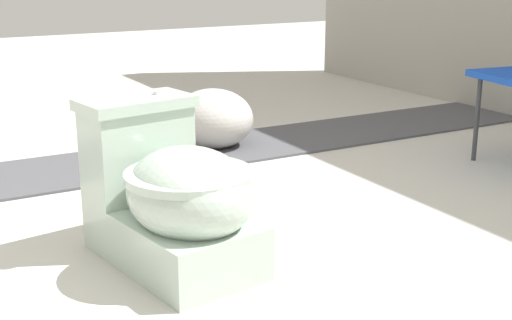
{
  "coord_description": "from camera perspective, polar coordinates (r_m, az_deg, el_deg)",
  "views": [
    {
      "loc": [
        1.95,
        -0.69,
        0.95
      ],
      "look_at": [
        -0.02,
        0.41,
        0.3
      ],
      "focal_mm": 50.0,
      "sensor_mm": 36.0,
      "label": 1
    }
  ],
  "objects": [
    {
      "name": "ground_plane",
      "position": [
        2.27,
        -8.86,
        -8.79
      ],
      "size": [
        14.0,
        14.0,
        0.0
      ],
      "primitive_type": "plane",
      "color": "beige"
    },
    {
      "name": "gravel_strip",
      "position": [
        3.47,
        -7.99,
        0.14
      ],
      "size": [
        0.56,
        8.0,
        0.01
      ],
      "primitive_type": "cube",
      "color": "#4C4C51",
      "rests_on": "ground"
    },
    {
      "name": "boulder_near",
      "position": [
        3.63,
        -3.44,
        3.34
      ],
      "size": [
        0.52,
        0.5,
        0.3
      ],
      "primitive_type": "ellipsoid",
      "rotation": [
        0.0,
        0.0,
        0.3
      ],
      "color": "#B7B2AD",
      "rests_on": "ground"
    },
    {
      "name": "toilet",
      "position": [
        2.24,
        -6.66,
        -3.01
      ],
      "size": [
        0.68,
        0.47,
        0.52
      ],
      "rotation": [
        0.0,
        0.0,
        0.16
      ],
      "color": "#B2C6B7",
      "rests_on": "ground"
    }
  ]
}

